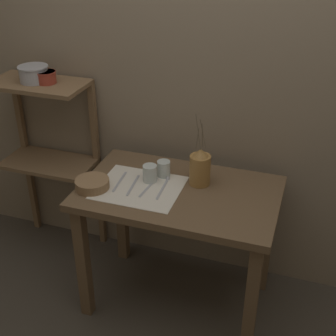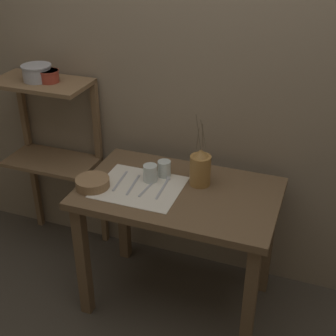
{
  "view_description": "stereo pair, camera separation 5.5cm",
  "coord_description": "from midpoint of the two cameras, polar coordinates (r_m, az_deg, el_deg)",
  "views": [
    {
      "loc": [
        0.6,
        -1.96,
        2.04
      ],
      "look_at": [
        -0.06,
        0.0,
        0.88
      ],
      "focal_mm": 50.0,
      "sensor_mm": 36.0,
      "label": 1
    },
    {
      "loc": [
        0.65,
        -1.94,
        2.04
      ],
      "look_at": [
        -0.06,
        0.0,
        0.88
      ],
      "focal_mm": 50.0,
      "sensor_mm": 36.0,
      "label": 2
    }
  ],
  "objects": [
    {
      "name": "wooden_table",
      "position": [
        2.49,
        1.93,
        -5.21
      ],
      "size": [
        1.03,
        0.64,
        0.76
      ],
      "color": "brown",
      "rests_on": "ground_plane"
    },
    {
      "name": "fork_outer",
      "position": [
        2.44,
        -1.75,
        -2.32
      ],
      "size": [
        0.03,
        0.21,
        0.0
      ],
      "color": "#A8A8AD",
      "rests_on": "wooden_table"
    },
    {
      "name": "glass_tumbler_far",
      "position": [
        2.52,
        0.17,
        -0.07
      ],
      "size": [
        0.07,
        0.07,
        0.09
      ],
      "color": "silver",
      "rests_on": "wooden_table"
    },
    {
      "name": "ground_plane",
      "position": [
        2.89,
        1.71,
        -15.59
      ],
      "size": [
        12.0,
        12.0,
        0.0
      ],
      "primitive_type": "plane",
      "color": "#473F35"
    },
    {
      "name": "wooden_bowl",
      "position": [
        2.46,
        -8.55,
        -1.81
      ],
      "size": [
        0.18,
        0.18,
        0.05
      ],
      "color": "#8E6B47",
      "rests_on": "wooden_table"
    },
    {
      "name": "fork_inner",
      "position": [
        2.46,
        -3.62,
        -2.04
      ],
      "size": [
        0.03,
        0.21,
        0.0
      ],
      "color": "#A8A8AD",
      "rests_on": "wooden_table"
    },
    {
      "name": "stone_wall_back",
      "position": [
        2.6,
        5.19,
        10.33
      ],
      "size": [
        7.0,
        0.06,
        2.4
      ],
      "color": "gray",
      "rests_on": "ground_plane"
    },
    {
      "name": "spoon_outer",
      "position": [
        2.47,
        0.38,
        -1.81
      ],
      "size": [
        0.03,
        0.22,
        0.02
      ],
      "color": "#A8A8AD",
      "rests_on": "wooden_table"
    },
    {
      "name": "knife_center",
      "position": [
        2.5,
        -5.24,
        -1.58
      ],
      "size": [
        0.03,
        0.21,
        0.0
      ],
      "color": "#A8A8AD",
      "rests_on": "wooden_table"
    },
    {
      "name": "linen_cloth",
      "position": [
        2.44,
        -2.85,
        -2.34
      ],
      "size": [
        0.43,
        0.37,
        0.0
      ],
      "color": "silver",
      "rests_on": "wooden_table"
    },
    {
      "name": "metal_pot_small",
      "position": [
        2.77,
        -13.72,
        10.88
      ],
      "size": [
        0.11,
        0.11,
        0.07
      ],
      "color": "#9E3828",
      "rests_on": "wooden_shelf_unit"
    },
    {
      "name": "metal_pot_large",
      "position": [
        2.81,
        -15.14,
        11.21
      ],
      "size": [
        0.17,
        0.17,
        0.09
      ],
      "color": "#A8A8AD",
      "rests_on": "wooden_shelf_unit"
    },
    {
      "name": "glass_tumbler_near",
      "position": [
        2.47,
        -1.54,
        -0.62
      ],
      "size": [
        0.08,
        0.08,
        0.09
      ],
      "color": "silver",
      "rests_on": "wooden_table"
    },
    {
      "name": "wooden_shelf_unit",
      "position": [
        2.97,
        -13.48,
        4.04
      ],
      "size": [
        0.56,
        0.31,
        1.17
      ],
      "color": "brown",
      "rests_on": "ground_plane"
    },
    {
      "name": "pitcher_with_flowers",
      "position": [
        2.43,
        4.61,
        -0.01
      ],
      "size": [
        0.11,
        0.11,
        0.4
      ],
      "color": "olive",
      "rests_on": "wooden_table"
    }
  ]
}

